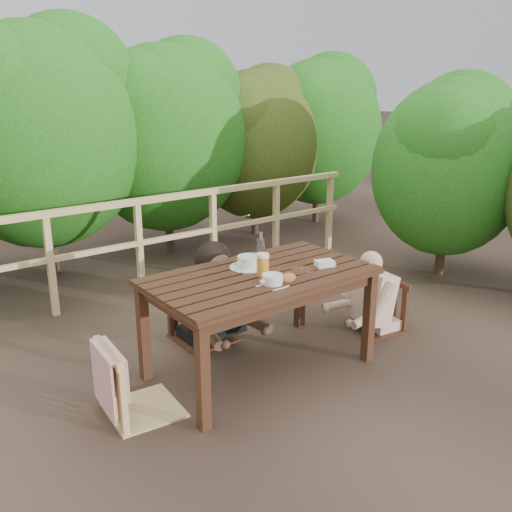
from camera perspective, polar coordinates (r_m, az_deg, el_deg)
ground at (r=4.43m, az=0.40°, el=-11.33°), size 60.00×60.00×0.00m
table at (r=4.26m, az=0.41°, el=-6.82°), size 1.65×0.93×0.76m
chair_left at (r=3.77m, az=-11.76°, el=-8.89°), size 0.52×0.52×0.97m
chair_far at (r=4.73m, az=-5.38°, el=-2.91°), size 0.49×0.49×0.99m
chair_right at (r=5.05m, az=12.37°, el=-2.91°), size 0.46×0.46×0.82m
woman at (r=4.68m, az=-5.57°, el=-0.66°), size 0.55×0.68×1.37m
diner_right at (r=5.01m, az=12.74°, el=-0.76°), size 0.66×0.57×1.21m
railing at (r=5.83m, az=-11.75°, el=0.86°), size 5.60×0.10×1.01m
hedge_row at (r=6.86m, az=-13.98°, el=15.02°), size 6.60×1.60×3.80m
soup_near at (r=3.90m, az=1.66°, el=-2.47°), size 0.25×0.25×0.08m
soup_far at (r=4.24m, az=-0.70°, el=-0.66°), size 0.30×0.30×0.10m
bread_roll at (r=3.95m, az=3.27°, el=-2.26°), size 0.12×0.09×0.07m
beer_glass at (r=4.05m, az=0.69°, el=-0.98°), size 0.09×0.09×0.18m
bottle at (r=4.32m, az=0.49°, el=0.77°), size 0.06×0.06×0.26m
tumbler at (r=4.06m, az=4.96°, el=-1.75°), size 0.06×0.06×0.07m
butter_tub at (r=4.29m, az=6.95°, el=-0.84°), size 0.16×0.14×0.06m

